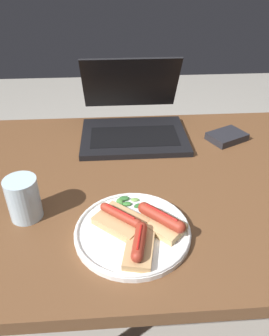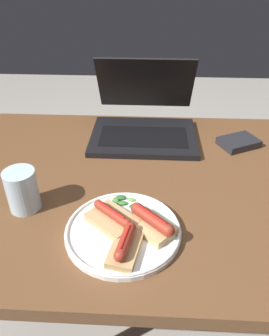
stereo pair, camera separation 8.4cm
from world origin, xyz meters
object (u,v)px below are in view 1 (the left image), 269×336
(drinking_glass, at_px, (23,199))
(external_drive, at_px, (227,137))
(laptop, at_px, (133,120))
(plate, at_px, (133,231))

(drinking_glass, relative_size, external_drive, 0.73)
(laptop, bearing_deg, drinking_glass, -123.99)
(laptop, xyz_separation_m, plate, (-0.03, -0.49, -0.03))
(laptop, distance_m, plate, 0.49)
(laptop, height_order, drinking_glass, laptop)
(laptop, relative_size, plate, 1.46)
(plate, distance_m, external_drive, 0.53)
(plate, bearing_deg, drinking_glass, 162.40)
(drinking_glass, xyz_separation_m, external_drive, (0.59, 0.33, -0.04))
(laptop, height_order, external_drive, laptop)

